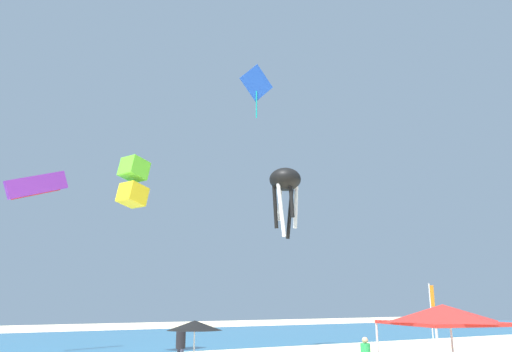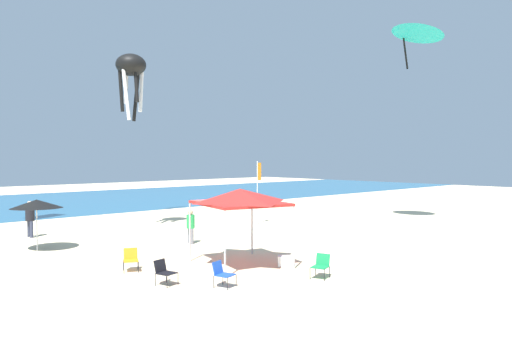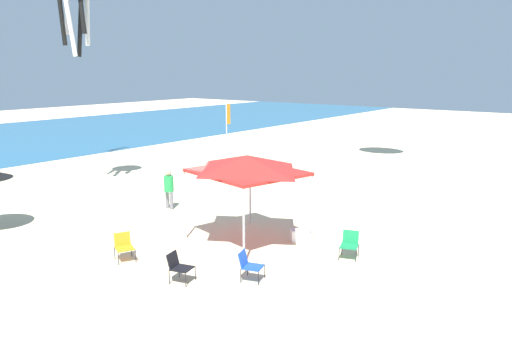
# 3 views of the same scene
# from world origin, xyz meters

# --- Properties ---
(ocean_strip) EXTENTS (120.00, 24.66, 0.02)m
(ocean_strip) POSITION_xyz_m (0.00, 30.94, 0.01)
(ocean_strip) COLOR #28668E
(ocean_strip) RESTS_ON ground
(canopy_tent) EXTENTS (3.63, 3.91, 2.99)m
(canopy_tent) POSITION_xyz_m (-0.24, -0.86, 2.66)
(canopy_tent) COLOR #B7B7BC
(canopy_tent) RESTS_ON ground
(beach_umbrella) EXTENTS (2.25, 2.25, 2.33)m
(beach_umbrella) POSITION_xyz_m (-5.03, 7.55, 2.11)
(beach_umbrella) COLOR silver
(beach_umbrella) RESTS_ON ground
(banner_flag) EXTENTS (0.36, 0.06, 3.97)m
(banner_flag) POSITION_xyz_m (8.16, 7.10, 2.38)
(banner_flag) COLOR silver
(banner_flag) RESTS_ON ground
(person_beachcomber) EXTENTS (0.46, 0.51, 1.92)m
(person_beachcomber) POSITION_xyz_m (-4.04, 11.55, 1.12)
(person_beachcomber) COLOR #33384C
(person_beachcomber) RESTS_ON ground
(kite_parafoil_purple) EXTENTS (3.84, 1.56, 2.37)m
(kite_parafoil_purple) POSITION_xyz_m (-10.19, 20.76, 9.97)
(kite_parafoil_purple) COLOR purple
(kite_diamond_blue) EXTENTS (2.61, 0.24, 3.74)m
(kite_diamond_blue) POSITION_xyz_m (1.75, 14.43, 16.80)
(kite_diamond_blue) COLOR blue
(kite_box_lime) EXTENTS (1.93, 1.81, 3.03)m
(kite_box_lime) POSITION_xyz_m (-5.17, 17.38, 10.07)
(kite_box_lime) COLOR #66D82D
(kite_octopus_black) EXTENTS (1.71, 1.71, 3.80)m
(kite_octopus_black) POSITION_xyz_m (1.16, 10.23, 9.27)
(kite_octopus_black) COLOR black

